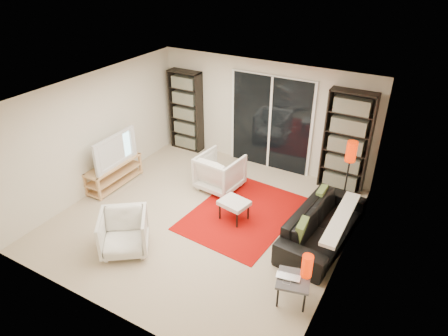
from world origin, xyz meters
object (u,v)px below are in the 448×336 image
(tv_stand, at_px, (114,173))
(side_table, at_px, (293,281))
(bookshelf_left, at_px, (186,111))
(sofa, at_px, (323,225))
(armchair_back, at_px, (220,172))
(floor_lamp, at_px, (350,158))
(bookshelf_right, at_px, (347,142))
(ottoman, at_px, (234,204))
(armchair_front, at_px, (124,233))

(tv_stand, bearing_deg, side_table, -14.54)
(bookshelf_left, height_order, tv_stand, bookshelf_left)
(tv_stand, bearing_deg, sofa, 4.75)
(armchair_back, xyz_separation_m, floor_lamp, (2.43, 0.55, 0.70))
(bookshelf_right, xyz_separation_m, ottoman, (-1.41, -2.09, -0.71))
(bookshelf_right, xyz_separation_m, tv_stand, (-4.20, -2.23, -0.79))
(tv_stand, relative_size, sofa, 0.63)
(bookshelf_left, bearing_deg, bookshelf_right, -0.00)
(armchair_back, height_order, armchair_front, armchair_back)
(armchair_front, relative_size, side_table, 1.39)
(bookshelf_right, relative_size, floor_lamp, 1.49)
(ottoman, distance_m, floor_lamp, 2.27)
(sofa, bearing_deg, side_table, -173.39)
(sofa, distance_m, ottoman, 1.62)
(armchair_front, height_order, floor_lamp, floor_lamp)
(armchair_back, bearing_deg, armchair_front, 86.42)
(bookshelf_right, relative_size, armchair_front, 2.72)
(sofa, bearing_deg, bookshelf_right, 11.41)
(bookshelf_right, xyz_separation_m, side_table, (0.23, -3.38, -0.70))
(bookshelf_left, xyz_separation_m, armchair_front, (1.27, -3.72, -0.62))
(bookshelf_left, height_order, sofa, bookshelf_left)
(sofa, bearing_deg, floor_lamp, 2.98)
(bookshelf_right, distance_m, tv_stand, 4.82)
(sofa, xyz_separation_m, ottoman, (-1.60, -0.22, 0.03))
(bookshelf_right, bearing_deg, bookshelf_left, 180.00)
(armchair_front, relative_size, floor_lamp, 0.55)
(bookshelf_right, bearing_deg, armchair_back, -149.95)
(tv_stand, distance_m, side_table, 4.58)
(armchair_back, height_order, side_table, armchair_back)
(floor_lamp, bearing_deg, armchair_back, -167.27)
(tv_stand, bearing_deg, ottoman, 2.95)
(bookshelf_left, distance_m, floor_lamp, 4.16)
(ottoman, bearing_deg, armchair_front, -125.67)
(tv_stand, bearing_deg, bookshelf_left, 81.00)
(armchair_back, bearing_deg, bookshelf_right, -144.34)
(armchair_front, bearing_deg, ottoman, 18.10)
(armchair_front, bearing_deg, tv_stand, 101.14)
(bookshelf_left, height_order, bookshelf_right, bookshelf_right)
(sofa, height_order, ottoman, sofa)
(bookshelf_right, height_order, ottoman, bookshelf_right)
(armchair_back, height_order, ottoman, armchair_back)
(bookshelf_right, xyz_separation_m, armchair_back, (-2.18, -1.26, -0.67))
(armchair_front, bearing_deg, armchair_back, 44.58)
(bookshelf_left, relative_size, side_table, 3.50)
(armchair_back, relative_size, armchair_front, 1.09)
(tv_stand, height_order, armchair_back, armchair_back)
(sofa, xyz_separation_m, side_table, (0.03, -1.52, 0.04))
(tv_stand, xyz_separation_m, armchair_back, (2.02, 0.97, 0.12))
(armchair_back, bearing_deg, bookshelf_left, -31.55)
(armchair_front, bearing_deg, sofa, -2.46)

